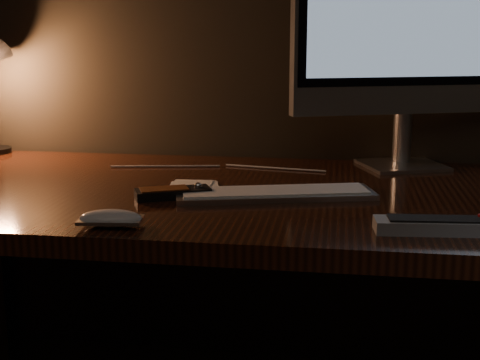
# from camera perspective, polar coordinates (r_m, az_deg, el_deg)

# --- Properties ---
(desk) EXTENTS (1.60, 0.75, 0.75)m
(desk) POSITION_cam_1_polar(r_m,az_deg,el_deg) (1.53, 0.15, -4.91)
(desk) COLOR #36180C
(desk) RESTS_ON ground
(monitor) EXTENTS (0.56, 0.24, 0.61)m
(monitor) POSITION_cam_1_polar(r_m,az_deg,el_deg) (1.68, 14.30, 13.21)
(monitor) COLOR silver
(monitor) RESTS_ON desk
(keyboard) EXTENTS (0.42, 0.21, 0.02)m
(keyboard) POSITION_cam_1_polar(r_m,az_deg,el_deg) (1.36, 3.02, -1.13)
(keyboard) COLOR silver
(keyboard) RESTS_ON desk
(mouse) EXTENTS (0.11, 0.07, 0.02)m
(mouse) POSITION_cam_1_polar(r_m,az_deg,el_deg) (1.18, -10.98, -3.43)
(mouse) COLOR white
(mouse) RESTS_ON desk
(media_remote) EXTENTS (0.16, 0.11, 0.03)m
(media_remote) POSITION_cam_1_polar(r_m,az_deg,el_deg) (1.36, -5.75, -1.07)
(media_remote) COLOR black
(media_remote) RESTS_ON desk
(tv_remote) EXTENTS (0.23, 0.07, 0.03)m
(tv_remote) POSITION_cam_1_polar(r_m,az_deg,el_deg) (1.17, 16.86, -3.73)
(tv_remote) COLOR #97999C
(tv_remote) RESTS_ON desk
(papers) EXTENTS (0.11, 0.08, 0.01)m
(papers) POSITION_cam_1_polar(r_m,az_deg,el_deg) (1.47, -3.97, -0.37)
(papers) COLOR white
(papers) RESTS_ON desk
(cable) EXTENTS (0.52, 0.02, 0.00)m
(cable) POSITION_cam_1_polar(r_m,az_deg,el_deg) (1.64, -1.79, 1.02)
(cable) COLOR white
(cable) RESTS_ON desk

